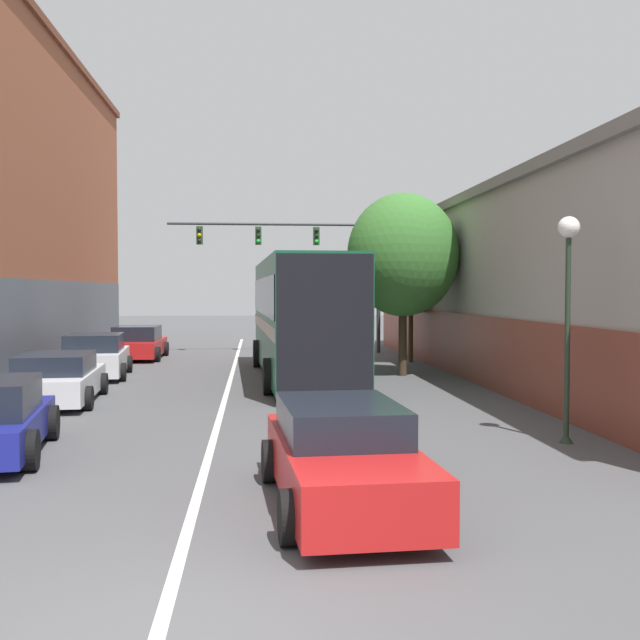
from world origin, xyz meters
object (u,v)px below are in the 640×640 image
at_px(hatchback_foreground, 342,457).
at_px(traffic_signal_gantry, 306,251).
at_px(street_tree_far, 411,258).
at_px(parked_car_left_near, 138,343).
at_px(parked_car_left_far, 95,357).
at_px(parked_car_left_mid, 57,379).
at_px(street_lamp, 568,290).
at_px(street_tree_near, 403,255).
at_px(bus, 301,313).

height_order(hatchback_foreground, traffic_signal_gantry, traffic_signal_gantry).
bearing_deg(street_tree_far, hatchback_foreground, -104.40).
distance_m(parked_car_left_near, parked_car_left_far, 6.62).
bearing_deg(parked_car_left_near, parked_car_left_mid, 179.47).
relative_size(parked_car_left_far, street_lamp, 1.03).
bearing_deg(hatchback_foreground, street_tree_near, -17.52).
height_order(bus, street_lamp, street_lamp).
bearing_deg(street_tree_near, bus, -172.94).
distance_m(hatchback_foreground, street_tree_near, 15.58).
bearing_deg(street_tree_near, parked_car_left_far, 178.06).
distance_m(parked_car_left_mid, street_tree_far, 15.27).
xyz_separation_m(bus, street_tree_near, (3.41, 0.42, 1.88)).
xyz_separation_m(hatchback_foreground, parked_car_left_far, (-6.32, 15.09, 0.03)).
distance_m(traffic_signal_gantry, street_tree_near, 9.64).
distance_m(parked_car_left_near, street_lamp, 21.05).
distance_m(parked_car_left_far, traffic_signal_gantry, 12.29).
xyz_separation_m(hatchback_foreground, parked_car_left_near, (-5.98, 21.70, 0.01)).
bearing_deg(bus, street_tree_far, -44.68).
bearing_deg(parked_car_left_mid, street_tree_near, -66.03).
xyz_separation_m(parked_car_left_mid, street_tree_far, (11.08, 9.92, 3.49)).
relative_size(street_lamp, street_tree_far, 0.66).
bearing_deg(bus, hatchback_foreground, 176.51).
distance_m(parked_car_left_near, street_tree_near, 12.39).
bearing_deg(parked_car_left_mid, hatchback_foreground, -151.47).
height_order(hatchback_foreground, street_tree_far, street_tree_far).
xyz_separation_m(street_tree_near, street_tree_far, (1.26, 4.68, 0.10)).
bearing_deg(traffic_signal_gantry, parked_car_left_mid, -116.52).
bearing_deg(parked_car_left_near, parked_car_left_far, 177.00).
relative_size(bus, street_lamp, 2.92).
height_order(bus, street_tree_near, street_tree_near).
relative_size(parked_car_left_near, traffic_signal_gantry, 0.47).
distance_m(parked_car_left_far, street_lamp, 15.97).
bearing_deg(parked_car_left_mid, parked_car_left_far, -1.70).
bearing_deg(hatchback_foreground, street_lamp, -55.05).
bearing_deg(street_tree_near, parked_car_left_mid, -151.93).
bearing_deg(hatchback_foreground, parked_car_left_near, 12.06).
distance_m(street_tree_near, street_tree_far, 4.85).
bearing_deg(parked_car_left_mid, bus, -57.19).
height_order(bus, traffic_signal_gantry, traffic_signal_gantry).
relative_size(traffic_signal_gantry, street_lamp, 2.29).
distance_m(parked_car_left_mid, street_tree_near, 11.63).
relative_size(traffic_signal_gantry, street_tree_far, 1.52).
height_order(parked_car_left_near, traffic_signal_gantry, traffic_signal_gantry).
xyz_separation_m(hatchback_foreground, street_tree_near, (3.73, 14.75, 3.35)).
distance_m(parked_car_left_mid, street_lamp, 12.39).
xyz_separation_m(hatchback_foreground, traffic_signal_gantry, (1.15, 24.02, 3.96)).
height_order(hatchback_foreground, street_tree_near, street_tree_near).
bearing_deg(street_lamp, traffic_signal_gantry, 99.55).
xyz_separation_m(traffic_signal_gantry, street_tree_far, (3.84, -4.59, -0.51)).
bearing_deg(parked_car_left_far, parked_car_left_mid, 177.35).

